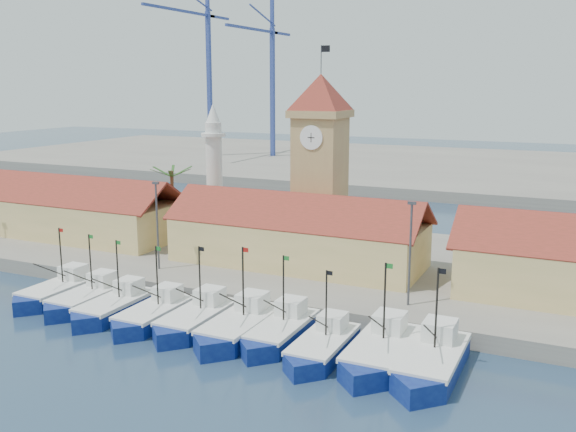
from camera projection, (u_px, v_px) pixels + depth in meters
The scene contains 21 objects.
ground at pixel (193, 344), 50.45m from camera, with size 400.00×400.00×0.00m, color #1C304C.
quay at pixel (312, 261), 71.59m from camera, with size 140.00×32.00×1.50m, color gray.
terminal at pixel (458, 169), 147.81m from camera, with size 240.00×80.00×2.00m, color gray.
boat_0 at pixel (57, 293), 60.58m from camera, with size 3.49×9.56×7.23m.
boat_1 at pixel (86, 300), 58.62m from camera, with size 3.42×9.37×7.09m.
boat_2 at pixel (113, 308), 56.42m from camera, with size 3.42×9.37×7.09m.
boat_3 at pixel (153, 316), 54.59m from camera, with size 3.40×9.30×7.04m.
boat_4 at pixel (195, 321), 53.37m from camera, with size 3.54×9.70×7.34m.
boat_5 at pixel (238, 329), 51.52m from camera, with size 3.75×10.28×7.78m.
boat_6 at pixel (279, 333), 50.77m from camera, with size 3.51×9.62×7.28m.
boat_7 at pixel (322, 348), 47.86m from camera, with size 3.35×9.18×6.94m.
boat_8 at pixel (379, 354), 46.69m from camera, with size 3.80×10.40×7.87m.
boat_9 at pixel (431, 364), 44.95m from camera, with size 3.87×10.59×8.01m.
hall_left at pixel (66, 214), 80.69m from camera, with size 31.20×10.13×7.61m.
hall_center at pixel (298, 240), 67.39m from camera, with size 27.04×10.13×7.61m.
clock_tower at pixel (320, 159), 71.10m from camera, with size 5.80×5.80×22.70m.
minaret at pixel (214, 169), 79.56m from camera, with size 3.00×3.00×16.30m.
palm_tree at pixel (172, 196), 80.57m from camera, with size 5.60×5.03×8.39m.
lamp_posts at pixel (267, 233), 59.58m from camera, with size 80.70×0.25×9.03m.
crane_blue_far at pixel (205, 60), 159.61m from camera, with size 1.00×35.99×42.83m.
crane_blue_near at pixel (270, 70), 159.61m from camera, with size 1.00×32.50×38.76m.
Camera 1 is at (26.87, -39.73, 20.07)m, focal length 40.00 mm.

